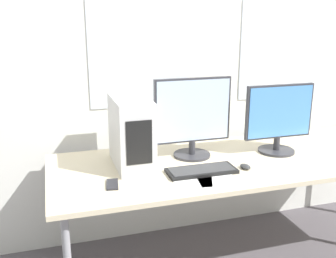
# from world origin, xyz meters

# --- Properties ---
(wall_back) EXTENTS (8.00, 0.07, 2.70)m
(wall_back) POSITION_xyz_m (0.00, 0.99, 1.35)
(wall_back) COLOR silver
(wall_back) RESTS_ON ground_plane
(desk) EXTENTS (2.43, 0.86, 0.74)m
(desk) POSITION_xyz_m (0.00, 0.43, 0.70)
(desk) COLOR beige
(desk) RESTS_ON ground_plane
(pc_tower) EXTENTS (0.21, 0.43, 0.41)m
(pc_tower) POSITION_xyz_m (-0.71, 0.52, 0.95)
(pc_tower) COLOR silver
(pc_tower) RESTS_ON desk
(monitor_main) EXTENTS (0.49, 0.24, 0.50)m
(monitor_main) POSITION_xyz_m (-0.31, 0.56, 1.00)
(monitor_main) COLOR #333338
(monitor_main) RESTS_ON desk
(monitor_right_near) EXTENTS (0.47, 0.24, 0.45)m
(monitor_right_near) POSITION_xyz_m (0.25, 0.47, 0.97)
(monitor_right_near) COLOR #333338
(monitor_right_near) RESTS_ON desk
(keyboard) EXTENTS (0.40, 0.16, 0.02)m
(keyboard) POSITION_xyz_m (-0.35, 0.28, 0.75)
(keyboard) COLOR black
(keyboard) RESTS_ON desk
(mouse) EXTENTS (0.06, 0.08, 0.02)m
(mouse) POSITION_xyz_m (-0.09, 0.27, 0.75)
(mouse) COLOR #2D2D2D
(mouse) RESTS_ON desk
(cell_phone) EXTENTS (0.08, 0.14, 0.01)m
(cell_phone) POSITION_xyz_m (-0.87, 0.26, 0.75)
(cell_phone) COLOR #232328
(cell_phone) RESTS_ON desk
(paper_sheet_left) EXTENTS (0.25, 0.32, 0.00)m
(paper_sheet_left) POSITION_xyz_m (-0.31, 0.22, 0.74)
(paper_sheet_left) COLOR white
(paper_sheet_left) RESTS_ON desk
(paper_sheet_front) EXTENTS (0.30, 0.35, 0.00)m
(paper_sheet_front) POSITION_xyz_m (-0.44, 0.20, 0.74)
(paper_sheet_front) COLOR white
(paper_sheet_front) RESTS_ON desk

